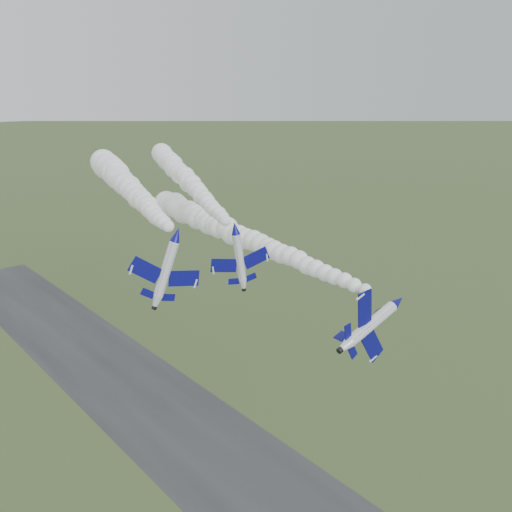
% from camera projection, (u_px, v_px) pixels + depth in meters
% --- Properties ---
extents(runway, '(24.00, 260.00, 0.04)m').
position_uv_depth(runway, '(195.00, 439.00, 106.95)').
color(runway, '#2C2C2E').
rests_on(runway, ground).
extents(jet_lead, '(4.41, 13.10, 10.29)m').
position_uv_depth(jet_lead, '(398.00, 302.00, 76.93)').
color(jet_lead, silver).
extents(smoke_trail_jet_lead, '(6.61, 66.93, 5.37)m').
position_uv_depth(smoke_trail_jet_lead, '(243.00, 236.00, 104.76)').
color(smoke_trail_jet_lead, white).
extents(jet_pair_left, '(9.89, 12.14, 4.11)m').
position_uv_depth(jet_pair_left, '(177.00, 234.00, 79.17)').
color(jet_pair_left, silver).
extents(smoke_trail_jet_pair_left, '(23.56, 58.03, 5.84)m').
position_uv_depth(smoke_trail_jet_pair_left, '(128.00, 187.00, 106.80)').
color(smoke_trail_jet_pair_left, white).
extents(jet_pair_right, '(9.37, 10.88, 2.89)m').
position_uv_depth(jet_pair_right, '(235.00, 228.00, 85.41)').
color(jet_pair_right, silver).
extents(smoke_trail_jet_pair_right, '(30.16, 69.12, 5.21)m').
position_uv_depth(smoke_trail_jet_pair_right, '(186.00, 179.00, 119.92)').
color(smoke_trail_jet_pair_right, white).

